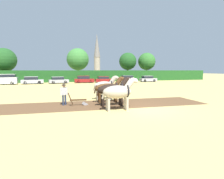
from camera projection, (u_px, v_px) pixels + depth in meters
The scene contains 22 objects.
ground_plane at pixel (144, 109), 12.55m from camera, with size 240.00×240.00×0.00m, color tan.
plowed_furrow_strip at pixel (67, 106), 13.77m from camera, with size 23.03×4.02×0.01m, color brown.
hedgerow at pixel (85, 76), 43.44m from camera, with size 70.66×1.63×2.79m, color #1E511E.
tree_far_left at pixel (4, 60), 41.19m from camera, with size 5.51×5.51×8.02m.
tree_left at pixel (78, 59), 47.31m from camera, with size 5.95×5.95×8.74m.
tree_center_left at pixel (128, 61), 50.58m from camera, with size 5.00×5.00×7.90m.
tree_center at pixel (147, 62), 51.85m from camera, with size 5.11×5.11×7.98m.
church_spire at pixel (97, 54), 87.03m from camera, with size 3.19×3.19×20.70m.
draft_horse_lead_left at pixel (119, 92), 12.15m from camera, with size 2.73×1.06×2.36m.
draft_horse_lead_right at pixel (113, 90), 13.70m from camera, with size 2.97×1.03×2.36m.
draft_horse_trail_left at pixel (109, 88), 15.24m from camera, with size 2.94×0.97×2.33m.
draft_horse_trail_right at pixel (105, 86), 16.77m from camera, with size 2.68×1.05×2.36m.
plow at pixel (80, 102), 13.97m from camera, with size 1.57×0.48×1.13m.
farmer_at_plow at pixel (64, 93), 13.96m from camera, with size 0.57×0.44×1.73m.
farmer_beside_team at pixel (104, 88), 18.37m from camera, with size 0.34×0.62×1.60m.
parked_van at pixel (4, 79), 34.17m from camera, with size 4.76×2.21×2.07m.
parked_car_left at pixel (32, 80), 35.99m from camera, with size 4.39×2.16×1.53m.
parked_car_center_left at pixel (58, 80), 37.34m from camera, with size 4.32×2.47×1.45m.
parked_car_center at pixel (84, 79), 39.20m from camera, with size 4.36×1.76×1.58m.
parked_car_center_right at pixel (104, 79), 40.57m from camera, with size 4.12×1.92×1.43m.
parked_car_right at pixel (128, 79), 41.28m from camera, with size 4.18×1.84×1.60m.
parked_car_far_right at pixel (148, 79), 42.74m from camera, with size 4.03×2.00×1.47m.
Camera 1 is at (-5.61, -11.20, 2.80)m, focal length 28.00 mm.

